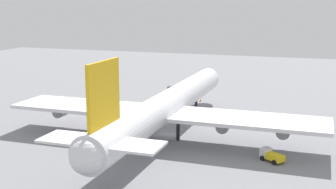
{
  "coord_description": "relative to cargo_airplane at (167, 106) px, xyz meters",
  "views": [
    {
      "loc": [
        -83.93,
        -29.18,
        26.58
      ],
      "look_at": [
        0.0,
        0.0,
        8.35
      ],
      "focal_mm": 48.09,
      "sensor_mm": 36.0,
      "label": 1
    }
  ],
  "objects": [
    {
      "name": "ground_plane",
      "position": [
        0.59,
        0.0,
        -6.11
      ],
      "size": [
        286.5,
        286.5,
        0.0
      ],
      "primitive_type": "plane",
      "color": "gray"
    },
    {
      "name": "cargo_airplane",
      "position": [
        0.0,
        0.0,
        0.0
      ],
      "size": [
        71.62,
        63.17,
        18.55
      ],
      "color": "silver",
      "rests_on": "ground_plane"
    },
    {
      "name": "cargo_loader",
      "position": [
        15.83,
        -26.55,
        -4.87
      ],
      "size": [
        5.1,
        4.88,
        2.56
      ],
      "color": "#333338",
      "rests_on": "ground_plane"
    },
    {
      "name": "maintenance_van",
      "position": [
        40.36,
        11.86,
        -4.98
      ],
      "size": [
        3.43,
        4.79,
        2.28
      ],
      "color": "#333338",
      "rests_on": "ground_plane"
    },
    {
      "name": "pushback_tractor",
      "position": [
        -8.75,
        -21.9,
        -5.09
      ],
      "size": [
        3.97,
        4.55,
        2.04
      ],
      "color": "silver",
      "rests_on": "ground_plane"
    },
    {
      "name": "safety_cone_nose",
      "position": [
        32.82,
        1.83,
        -5.74
      ],
      "size": [
        0.53,
        0.53,
        0.75
      ],
      "primitive_type": "cone",
      "color": "orange",
      "rests_on": "ground_plane"
    }
  ]
}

